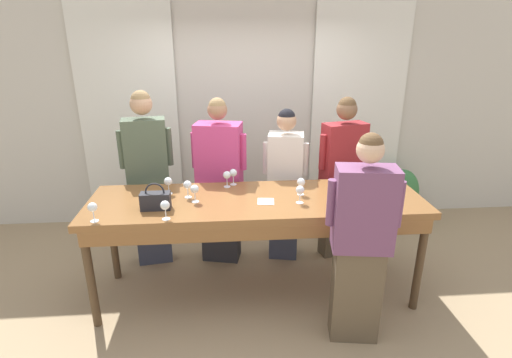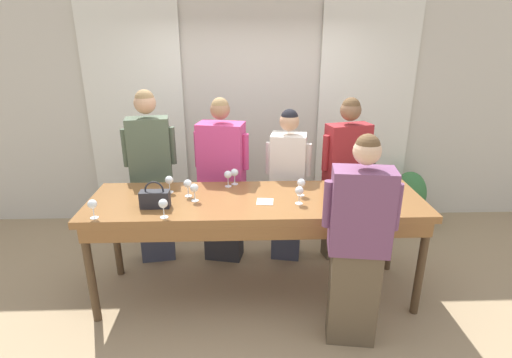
% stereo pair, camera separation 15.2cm
% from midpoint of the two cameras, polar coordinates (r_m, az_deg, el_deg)
% --- Properties ---
extents(ground_plane, '(18.00, 18.00, 0.00)m').
position_cam_midpoint_polar(ground_plane, '(3.99, 1.18, -15.75)').
color(ground_plane, tan).
extents(wall_back, '(12.00, 0.06, 2.80)m').
position_cam_midpoint_polar(wall_back, '(5.03, 0.21, 9.44)').
color(wall_back, beige).
rests_on(wall_back, ground_plane).
extents(curtain_panel_left, '(1.16, 0.03, 2.69)m').
position_cam_midpoint_polar(curtain_panel_left, '(5.12, -15.84, 8.23)').
color(curtain_panel_left, white).
rests_on(curtain_panel_left, ground_plane).
extents(curtain_panel_right, '(1.16, 0.03, 2.69)m').
position_cam_midpoint_polar(curtain_panel_right, '(5.23, 16.00, 8.45)').
color(curtain_panel_right, white).
rests_on(curtain_panel_right, ground_plane).
extents(tasting_bar, '(2.93, 0.85, 0.97)m').
position_cam_midpoint_polar(tasting_bar, '(3.52, 1.30, -4.19)').
color(tasting_bar, brown).
rests_on(tasting_bar, ground_plane).
extents(wine_bottle, '(0.08, 0.08, 0.32)m').
position_cam_midpoint_polar(wine_bottle, '(3.81, 17.41, 0.10)').
color(wine_bottle, black).
rests_on(wine_bottle, tasting_bar).
extents(handbag, '(0.24, 0.11, 0.23)m').
position_cam_midpoint_polar(handbag, '(3.39, -13.00, -2.73)').
color(handbag, '#232328').
rests_on(handbag, tasting_bar).
extents(wine_glass_front_left, '(0.07, 0.07, 0.16)m').
position_cam_midpoint_polar(wine_glass_front_left, '(3.44, -7.57, -1.38)').
color(wine_glass_front_left, white).
rests_on(wine_glass_front_left, tasting_bar).
extents(wine_glass_front_mid, '(0.07, 0.07, 0.16)m').
position_cam_midpoint_polar(wine_glass_front_mid, '(3.67, -11.16, -0.23)').
color(wine_glass_front_mid, white).
rests_on(wine_glass_front_mid, tasting_bar).
extents(wine_glass_front_right, '(0.07, 0.07, 0.16)m').
position_cam_midpoint_polar(wine_glass_front_right, '(3.17, -11.81, -3.56)').
color(wine_glass_front_right, white).
rests_on(wine_glass_front_right, tasting_bar).
extents(wine_glass_center_left, '(0.07, 0.07, 0.16)m').
position_cam_midpoint_polar(wine_glass_center_left, '(3.89, 13.98, 0.74)').
color(wine_glass_center_left, white).
rests_on(wine_glass_center_left, tasting_bar).
extents(wine_glass_center_mid, '(0.07, 0.07, 0.16)m').
position_cam_midpoint_polar(wine_glass_center_mid, '(3.56, 7.70, -0.64)').
color(wine_glass_center_mid, white).
rests_on(wine_glass_center_mid, tasting_bar).
extents(wine_glass_center_right, '(0.07, 0.07, 0.16)m').
position_cam_midpoint_polar(wine_glass_center_right, '(3.74, -2.88, 0.56)').
color(wine_glass_center_right, white).
rests_on(wine_glass_center_right, tasting_bar).
extents(wine_glass_back_left, '(0.07, 0.07, 0.16)m').
position_cam_midpoint_polar(wine_glass_back_left, '(3.79, -1.95, 0.86)').
color(wine_glass_back_left, white).
rests_on(wine_glass_back_left, tasting_bar).
extents(wine_glass_back_mid, '(0.07, 0.07, 0.16)m').
position_cam_midpoint_polar(wine_glass_back_mid, '(3.32, -21.14, -3.46)').
color(wine_glass_back_mid, white).
rests_on(wine_glass_back_mid, tasting_bar).
extents(wine_glass_back_right, '(0.07, 0.07, 0.16)m').
position_cam_midpoint_polar(wine_glass_back_right, '(3.38, 7.48, -1.77)').
color(wine_glass_back_right, white).
rests_on(wine_glass_back_right, tasting_bar).
extents(wine_glass_near_host, '(0.07, 0.07, 0.16)m').
position_cam_midpoint_polar(wine_glass_near_host, '(3.55, -8.53, -0.76)').
color(wine_glass_near_host, white).
rests_on(wine_glass_near_host, tasting_bar).
extents(napkin, '(0.16, 0.16, 0.00)m').
position_cam_midpoint_polar(napkin, '(3.44, 2.55, -3.25)').
color(napkin, white).
rests_on(napkin, tasting_bar).
extents(guest_olive_jacket, '(0.53, 0.28, 1.83)m').
position_cam_midpoint_polar(guest_olive_jacket, '(4.21, -13.66, 0.38)').
color(guest_olive_jacket, '#383D51').
rests_on(guest_olive_jacket, ground_plane).
extents(guest_pink_top, '(0.57, 0.36, 1.75)m').
position_cam_midpoint_polar(guest_pink_top, '(4.15, -3.79, -0.46)').
color(guest_pink_top, '#28282D').
rests_on(guest_pink_top, ground_plane).
extents(guest_cream_sweater, '(0.47, 0.34, 1.64)m').
position_cam_midpoint_polar(guest_cream_sweater, '(4.20, 5.55, -0.91)').
color(guest_cream_sweater, '#383D51').
rests_on(guest_cream_sweater, ground_plane).
extents(guest_striped_shirt, '(0.55, 0.31, 1.75)m').
position_cam_midpoint_polar(guest_striped_shirt, '(4.29, 13.60, 0.10)').
color(guest_striped_shirt, brown).
rests_on(guest_striped_shirt, ground_plane).
extents(host_pouring, '(0.55, 0.30, 1.70)m').
position_cam_midpoint_polar(host_pouring, '(3.11, 15.72, -8.97)').
color(host_pouring, brown).
rests_on(host_pouring, ground_plane).
extents(potted_plant, '(0.41, 0.41, 0.74)m').
position_cam_midpoint_polar(potted_plant, '(5.37, 21.72, -2.56)').
color(potted_plant, '#935B3D').
rests_on(potted_plant, ground_plane).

